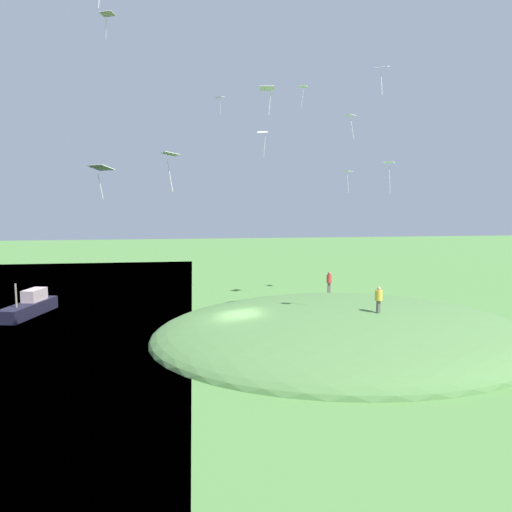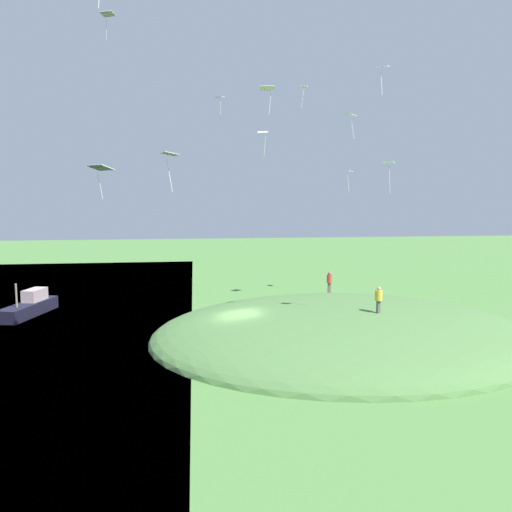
{
  "view_description": "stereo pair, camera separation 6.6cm",
  "coord_description": "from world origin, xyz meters",
  "px_view_note": "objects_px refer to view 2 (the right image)",
  "views": [
    {
      "loc": [
        -2.75,
        -30.07,
        8.96
      ],
      "look_at": [
        1.38,
        1.63,
        5.19
      ],
      "focal_mm": 34.19,
      "sensor_mm": 36.0,
      "label": 1
    },
    {
      "loc": [
        -2.68,
        -30.08,
        8.96
      ],
      "look_at": [
        1.38,
        1.63,
        5.19
      ],
      "focal_mm": 34.19,
      "sensor_mm": 36.0,
      "label": 2
    }
  ],
  "objects_px": {
    "kite_4": "(108,15)",
    "kite_5": "(350,116)",
    "kite_2": "(170,156)",
    "kite_7": "(303,89)",
    "kite_0": "(220,99)",
    "kite_12": "(267,89)",
    "kite_1": "(382,69)",
    "kite_11": "(263,134)",
    "person_near_shore": "(379,297)",
    "kite_8": "(349,173)",
    "kite_10": "(389,166)",
    "kite_9": "(100,169)",
    "person_walking_path": "(329,280)",
    "boat_on_lake": "(30,306)"
  },
  "relations": [
    {
      "from": "kite_8",
      "to": "kite_10",
      "type": "bearing_deg",
      "value": -100.08
    },
    {
      "from": "boat_on_lake",
      "to": "kite_8",
      "type": "xyz_separation_m",
      "value": [
        26.62,
        4.12,
        10.56
      ]
    },
    {
      "from": "kite_2",
      "to": "kite_9",
      "type": "relative_size",
      "value": 1.22
    },
    {
      "from": "kite_0",
      "to": "kite_7",
      "type": "relative_size",
      "value": 0.75
    },
    {
      "from": "person_near_shore",
      "to": "kite_11",
      "type": "height_order",
      "value": "kite_11"
    },
    {
      "from": "kite_7",
      "to": "kite_10",
      "type": "height_order",
      "value": "kite_7"
    },
    {
      "from": "kite_0",
      "to": "kite_4",
      "type": "bearing_deg",
      "value": -161.58
    },
    {
      "from": "boat_on_lake",
      "to": "kite_8",
      "type": "relative_size",
      "value": 3.11
    },
    {
      "from": "person_walking_path",
      "to": "kite_12",
      "type": "relative_size",
      "value": 0.86
    },
    {
      "from": "kite_5",
      "to": "kite_11",
      "type": "height_order",
      "value": "kite_5"
    },
    {
      "from": "kite_5",
      "to": "kite_10",
      "type": "relative_size",
      "value": 1.05
    },
    {
      "from": "kite_1",
      "to": "kite_10",
      "type": "relative_size",
      "value": 0.92
    },
    {
      "from": "kite_1",
      "to": "kite_4",
      "type": "bearing_deg",
      "value": 152.55
    },
    {
      "from": "boat_on_lake",
      "to": "kite_0",
      "type": "height_order",
      "value": "kite_0"
    },
    {
      "from": "person_near_shore",
      "to": "kite_8",
      "type": "relative_size",
      "value": 0.84
    },
    {
      "from": "kite_0",
      "to": "kite_4",
      "type": "relative_size",
      "value": 0.77
    },
    {
      "from": "kite_0",
      "to": "kite_12",
      "type": "height_order",
      "value": "kite_12"
    },
    {
      "from": "kite_0",
      "to": "kite_5",
      "type": "xyz_separation_m",
      "value": [
        10.4,
        -0.21,
        -1.15
      ]
    },
    {
      "from": "person_walking_path",
      "to": "kite_9",
      "type": "height_order",
      "value": "kite_9"
    },
    {
      "from": "kite_10",
      "to": "person_walking_path",
      "type": "bearing_deg",
      "value": 90.74
    },
    {
      "from": "person_walking_path",
      "to": "kite_2",
      "type": "relative_size",
      "value": 0.95
    },
    {
      "from": "person_near_shore",
      "to": "person_walking_path",
      "type": "relative_size",
      "value": 0.92
    },
    {
      "from": "kite_2",
      "to": "kite_10",
      "type": "height_order",
      "value": "kite_2"
    },
    {
      "from": "person_walking_path",
      "to": "kite_8",
      "type": "bearing_deg",
      "value": -128.28
    },
    {
      "from": "kite_0",
      "to": "kite_12",
      "type": "bearing_deg",
      "value": -23.28
    },
    {
      "from": "kite_7",
      "to": "kite_11",
      "type": "distance_m",
      "value": 6.53
    },
    {
      "from": "kite_9",
      "to": "kite_12",
      "type": "distance_m",
      "value": 18.66
    },
    {
      "from": "kite_10",
      "to": "kite_2",
      "type": "bearing_deg",
      "value": -165.03
    },
    {
      "from": "kite_2",
      "to": "kite_7",
      "type": "distance_m",
      "value": 21.59
    },
    {
      "from": "kite_1",
      "to": "kite_11",
      "type": "xyz_separation_m",
      "value": [
        -5.36,
        10.38,
        -2.38
      ]
    },
    {
      "from": "person_near_shore",
      "to": "kite_8",
      "type": "distance_m",
      "value": 17.25
    },
    {
      "from": "person_walking_path",
      "to": "kite_5",
      "type": "relative_size",
      "value": 0.92
    },
    {
      "from": "kite_2",
      "to": "kite_11",
      "type": "distance_m",
      "value": 16.03
    },
    {
      "from": "kite_7",
      "to": "person_walking_path",
      "type": "bearing_deg",
      "value": -61.78
    },
    {
      "from": "kite_7",
      "to": "kite_2",
      "type": "bearing_deg",
      "value": -120.55
    },
    {
      "from": "person_near_shore",
      "to": "kite_0",
      "type": "distance_m",
      "value": 19.56
    },
    {
      "from": "kite_10",
      "to": "kite_9",
      "type": "bearing_deg",
      "value": -165.23
    },
    {
      "from": "kite_4",
      "to": "kite_5",
      "type": "xyz_separation_m",
      "value": [
        18.2,
        2.39,
        -6.0
      ]
    },
    {
      "from": "kite_1",
      "to": "kite_2",
      "type": "relative_size",
      "value": 0.9
    },
    {
      "from": "person_walking_path",
      "to": "kite_0",
      "type": "height_order",
      "value": "kite_0"
    },
    {
      "from": "kite_5",
      "to": "kite_8",
      "type": "xyz_separation_m",
      "value": [
        1.4,
        4.43,
        -4.27
      ]
    },
    {
      "from": "kite_10",
      "to": "kite_11",
      "type": "relative_size",
      "value": 0.94
    },
    {
      "from": "kite_0",
      "to": "kite_5",
      "type": "relative_size",
      "value": 0.69
    },
    {
      "from": "kite_0",
      "to": "kite_11",
      "type": "bearing_deg",
      "value": -12.96
    },
    {
      "from": "kite_1",
      "to": "kite_7",
      "type": "relative_size",
      "value": 0.94
    },
    {
      "from": "kite_0",
      "to": "kite_4",
      "type": "xyz_separation_m",
      "value": [
        -7.8,
        -2.6,
        4.85
      ]
    },
    {
      "from": "person_walking_path",
      "to": "kite_4",
      "type": "distance_m",
      "value": 25.39
    },
    {
      "from": "kite_9",
      "to": "kite_11",
      "type": "relative_size",
      "value": 0.79
    },
    {
      "from": "kite_2",
      "to": "kite_10",
      "type": "bearing_deg",
      "value": 14.97
    },
    {
      "from": "kite_4",
      "to": "kite_5",
      "type": "relative_size",
      "value": 0.9
    }
  ]
}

